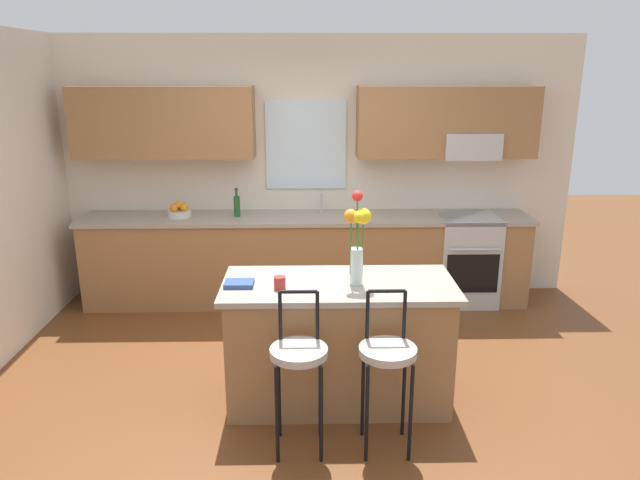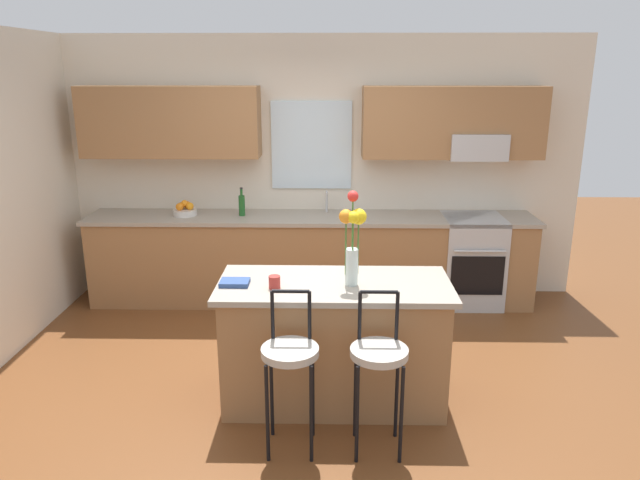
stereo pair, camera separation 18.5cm
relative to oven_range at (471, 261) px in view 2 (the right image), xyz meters
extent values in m
plane|color=brown|center=(-1.65, -1.68, -0.46)|extent=(14.00, 14.00, 0.00)
cube|color=beige|center=(-1.65, 0.38, 0.89)|extent=(5.60, 0.12, 2.70)
cube|color=#996B42|center=(-3.06, 0.15, 1.39)|extent=(1.79, 0.34, 0.70)
cube|color=#996B42|center=(-0.25, 0.15, 1.39)|extent=(1.79, 0.34, 0.70)
cube|color=silver|center=(-1.65, 0.31, 1.14)|extent=(0.83, 0.03, 0.90)
cube|color=#B7BABC|center=(0.00, 0.12, 1.16)|extent=(0.56, 0.36, 0.26)
cube|color=#996B42|center=(-1.65, 0.02, -0.02)|extent=(4.50, 0.60, 0.88)
cube|color=#9E9384|center=(-1.65, 0.02, 0.44)|extent=(4.56, 0.64, 0.04)
cube|color=#B7BABC|center=(-1.49, 0.02, 0.39)|extent=(0.54, 0.38, 0.11)
cylinder|color=#B7BABC|center=(-1.49, 0.18, 0.57)|extent=(0.02, 0.02, 0.22)
cylinder|color=#B7BABC|center=(-1.49, 0.12, 0.68)|extent=(0.02, 0.12, 0.02)
cube|color=#B7BABC|center=(0.00, 0.00, 0.00)|extent=(0.60, 0.60, 0.92)
cube|color=black|center=(0.00, -0.29, -0.06)|extent=(0.52, 0.02, 0.40)
cylinder|color=#B7BABC|center=(0.00, -0.33, 0.20)|extent=(0.50, 0.02, 0.02)
cube|color=#996B42|center=(-1.42, -1.92, -0.02)|extent=(1.56, 0.66, 0.88)
cube|color=#9E9384|center=(-1.42, -1.92, 0.44)|extent=(1.64, 0.74, 0.04)
cylinder|color=black|center=(-1.83, -2.64, -0.13)|extent=(0.02, 0.02, 0.66)
cylinder|color=black|center=(-1.56, -2.64, -0.13)|extent=(0.02, 0.02, 0.66)
cylinder|color=black|center=(-1.83, -2.37, -0.13)|extent=(0.02, 0.02, 0.66)
cylinder|color=black|center=(-1.56, -2.37, -0.13)|extent=(0.02, 0.02, 0.66)
cylinder|color=#B2ADA3|center=(-1.69, -2.51, 0.23)|extent=(0.36, 0.36, 0.05)
cylinder|color=black|center=(-1.81, -2.37, 0.41)|extent=(0.02, 0.02, 0.32)
cylinder|color=black|center=(-1.58, -2.37, 0.41)|extent=(0.02, 0.02, 0.32)
cylinder|color=black|center=(-1.69, -2.37, 0.57)|extent=(0.23, 0.02, 0.02)
cylinder|color=black|center=(-1.28, -2.64, -0.13)|extent=(0.02, 0.02, 0.66)
cylinder|color=black|center=(-1.01, -2.64, -0.13)|extent=(0.02, 0.02, 0.66)
cylinder|color=black|center=(-1.28, -2.37, -0.13)|extent=(0.02, 0.02, 0.66)
cylinder|color=black|center=(-1.01, -2.37, -0.13)|extent=(0.02, 0.02, 0.66)
cylinder|color=#B2ADA3|center=(-1.14, -2.51, 0.23)|extent=(0.36, 0.36, 0.05)
cylinder|color=black|center=(-1.26, -2.37, 0.41)|extent=(0.02, 0.02, 0.32)
cylinder|color=black|center=(-1.03, -2.37, 0.41)|extent=(0.02, 0.02, 0.32)
cylinder|color=black|center=(-1.14, -2.37, 0.57)|extent=(0.23, 0.02, 0.02)
cylinder|color=silver|center=(-1.30, -1.95, 0.59)|extent=(0.09, 0.09, 0.26)
cylinder|color=#3D722D|center=(-1.26, -1.95, 0.74)|extent=(0.01, 0.01, 0.41)
sphere|color=yellow|center=(-1.26, -1.95, 0.95)|extent=(0.11, 0.11, 0.11)
cylinder|color=#3D722D|center=(-1.30, -1.91, 0.81)|extent=(0.01, 0.01, 0.54)
sphere|color=red|center=(-1.30, -1.91, 1.08)|extent=(0.08, 0.08, 0.08)
cylinder|color=#3D722D|center=(-1.34, -1.96, 0.75)|extent=(0.01, 0.01, 0.41)
sphere|color=orange|center=(-1.34, -1.96, 0.95)|extent=(0.10, 0.10, 0.10)
cylinder|color=#3D722D|center=(-1.30, -1.99, 0.75)|extent=(0.01, 0.01, 0.41)
sphere|color=yellow|center=(-1.30, -1.99, 0.95)|extent=(0.08, 0.08, 0.08)
cylinder|color=#A52D28|center=(-1.83, -2.04, 0.51)|extent=(0.08, 0.08, 0.09)
cube|color=navy|center=(-2.11, -1.97, 0.48)|extent=(0.20, 0.15, 0.03)
cylinder|color=silver|center=(-2.94, 0.02, 0.49)|extent=(0.24, 0.24, 0.06)
sphere|color=orange|center=(-2.89, 0.02, 0.56)|extent=(0.08, 0.08, 0.08)
sphere|color=orange|center=(-2.92, 0.08, 0.56)|extent=(0.08, 0.08, 0.08)
sphere|color=orange|center=(-2.98, 0.06, 0.56)|extent=(0.07, 0.07, 0.07)
sphere|color=orange|center=(-2.98, -0.01, 0.56)|extent=(0.08, 0.08, 0.08)
sphere|color=orange|center=(-2.94, 0.02, 0.59)|extent=(0.07, 0.07, 0.07)
cylinder|color=#1E5923|center=(-2.35, 0.02, 0.56)|extent=(0.06, 0.06, 0.21)
cylinder|color=#1E5923|center=(-2.35, 0.02, 0.70)|extent=(0.03, 0.03, 0.07)
cylinder|color=black|center=(-2.35, 0.02, 0.74)|extent=(0.03, 0.03, 0.02)
camera|label=1|loc=(-1.63, -5.79, 1.90)|focal=33.02mm
camera|label=2|loc=(-1.44, -5.79, 1.90)|focal=33.02mm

